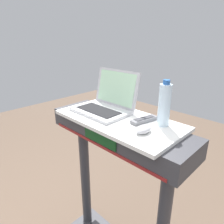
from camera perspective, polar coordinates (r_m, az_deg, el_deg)
name	(u,v)px	position (r m, az deg, el deg)	size (l,w,h in m)	color
desk_board	(118,120)	(1.16, 1.74, -2.16)	(0.72, 0.36, 0.02)	white
laptop	(106,103)	(1.25, -1.74, 2.51)	(0.34, 0.27, 0.24)	#B7B7BC
computer_mouse	(144,129)	(0.99, 8.74, -4.76)	(0.06, 0.10, 0.03)	#B2B2B7
water_bottle	(164,105)	(1.06, 14.33, 1.98)	(0.06, 0.06, 0.24)	silver
tv_remote	(144,120)	(1.12, 8.90, -2.16)	(0.08, 0.17, 0.02)	slate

